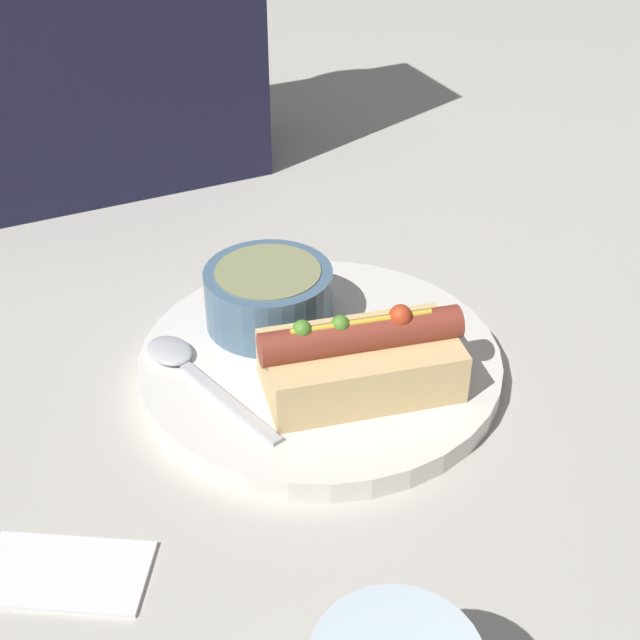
{
  "coord_description": "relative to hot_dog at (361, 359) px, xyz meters",
  "views": [
    {
      "loc": [
        -0.24,
        -0.5,
        0.43
      ],
      "look_at": [
        0.0,
        0.0,
        0.05
      ],
      "focal_mm": 50.0,
      "sensor_mm": 36.0,
      "label": 1
    }
  ],
  "objects": [
    {
      "name": "dinner_plate",
      "position": [
        -0.01,
        0.05,
        -0.03
      ],
      "size": [
        0.28,
        0.28,
        0.02
      ],
      "color": "white",
      "rests_on": "ground_plane"
    },
    {
      "name": "hot_dog",
      "position": [
        0.0,
        0.0,
        0.0
      ],
      "size": [
        0.15,
        0.1,
        0.07
      ],
      "rotation": [
        0.0,
        0.0,
        -0.19
      ],
      "color": "#E5C17F",
      "rests_on": "dinner_plate"
    },
    {
      "name": "spoon",
      "position": [
        -0.11,
        0.08,
        -0.02
      ],
      "size": [
        0.06,
        0.15,
        0.01
      ],
      "rotation": [
        0.0,
        0.0,
        1.84
      ],
      "color": "#B7B7BC",
      "rests_on": "dinner_plate"
    },
    {
      "name": "napkin",
      "position": [
        -0.23,
        -0.06,
        -0.04
      ],
      "size": [
        0.11,
        0.1,
        0.01
      ],
      "rotation": [
        0.0,
        0.0,
        -0.53
      ],
      "color": "white",
      "rests_on": "ground_plane"
    },
    {
      "name": "ground_plane",
      "position": [
        -0.01,
        0.05,
        -0.04
      ],
      "size": [
        4.0,
        4.0,
        0.0
      ],
      "primitive_type": "plane",
      "color": "#BCB7AD"
    },
    {
      "name": "soup_bowl",
      "position": [
        -0.03,
        0.11,
        0.0
      ],
      "size": [
        0.1,
        0.1,
        0.05
      ],
      "color": "slate",
      "rests_on": "dinner_plate"
    }
  ]
}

